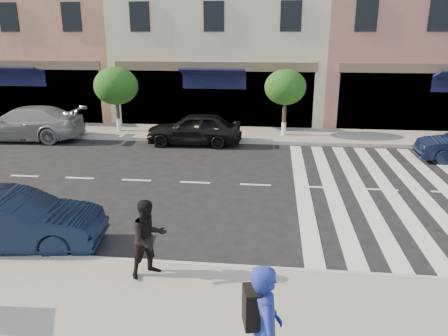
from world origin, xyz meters
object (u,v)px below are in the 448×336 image
Objects in this scene: walker at (149,238)px; car_far_left at (25,123)px; car_far_mid at (194,129)px; car_near_mid at (11,221)px; photographer at (265,331)px.

car_far_left is at bearing 86.13° from walker.
car_far_mid is at bearing 52.82° from walker.
car_near_mid is 0.77× the size of car_far_left.
car_near_mid is 11.50m from car_far_left.
photographer is 1.19× the size of walker.
car_far_left is 1.27× the size of car_far_mid.
car_far_mid is (2.39, 10.10, 0.04)m from car_near_mid.
photographer reaches higher than car_near_mid.
car_far_mid is at bearing -20.85° from car_near_mid.
photographer is 17.85m from car_far_left.
walker is at bearing 4.28° from car_far_mid.
photographer is 0.46× the size of car_near_mid.
car_near_mid is (-5.82, 3.69, -0.41)m from photographer.
photographer is 3.56m from walker.
car_near_mid is at bearing 121.15° from walker.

